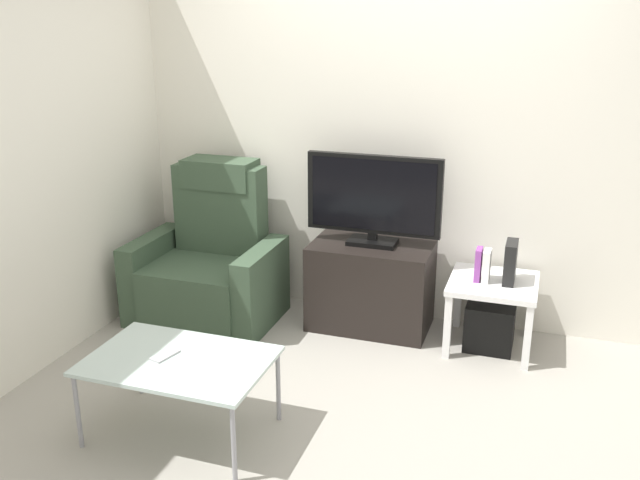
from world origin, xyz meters
TOP-DOWN VIEW (x-y plane):
  - ground_plane at (0.00, 0.00)m, footprint 6.40×6.40m
  - wall_back at (0.00, 1.13)m, footprint 6.40×0.06m
  - wall_side at (-1.88, 0.00)m, footprint 0.06×4.48m
  - tv_stand at (-0.12, 0.83)m, footprint 0.80×0.47m
  - television at (-0.12, 0.85)m, footprint 0.89×0.20m
  - recliner_armchair at (-1.24, 0.66)m, footprint 0.98×0.78m
  - side_table at (0.68, 0.78)m, footprint 0.54×0.54m
  - subwoofer_box at (0.68, 0.78)m, footprint 0.30×0.30m
  - book_leftmost at (0.58, 0.76)m, footprint 0.04×0.11m
  - book_middle at (0.63, 0.76)m, footprint 0.04×0.12m
  - game_console at (0.77, 0.79)m, footprint 0.07×0.20m
  - coffee_table at (-0.71, -0.70)m, footprint 0.90×0.60m
  - cell_phone at (-0.79, -0.70)m, footprint 0.11×0.16m

SIDE VIEW (x-z plane):
  - ground_plane at x=0.00m, z-range 0.00..0.00m
  - subwoofer_box at x=0.68m, z-range 0.00..0.30m
  - tv_stand at x=-0.12m, z-range 0.00..0.59m
  - recliner_armchair at x=-1.24m, z-range -0.17..0.91m
  - side_table at x=0.68m, z-range 0.16..0.61m
  - coffee_table at x=-0.71m, z-range 0.18..0.61m
  - cell_phone at x=-0.79m, z-range 0.42..0.43m
  - book_middle at x=0.63m, z-range 0.46..0.66m
  - book_leftmost at x=0.58m, z-range 0.46..0.66m
  - game_console at x=0.77m, z-range 0.46..0.72m
  - television at x=-0.12m, z-range 0.60..1.20m
  - wall_back at x=0.00m, z-range 0.00..2.60m
  - wall_side at x=-1.88m, z-range 0.00..2.60m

